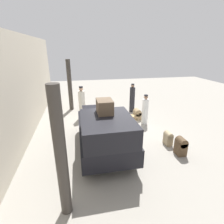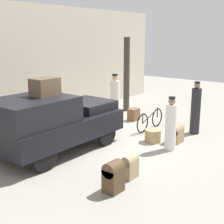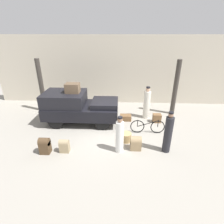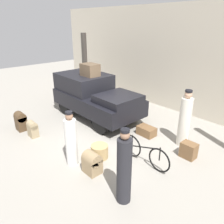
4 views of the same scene
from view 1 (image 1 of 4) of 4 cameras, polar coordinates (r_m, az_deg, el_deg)
The scene contains 16 objects.
ground_plane at distance 8.79m, azimuth 1.54°, elevation -6.17°, with size 30.00×30.00×0.00m, color gray.
station_building_facade at distance 8.18m, azimuth -27.55°, elevation 6.23°, with size 16.00×0.15×4.50m.
canopy_pillar_left at distance 4.18m, azimuth -16.35°, elevation -13.62°, with size 0.27×0.27×3.26m.
canopy_pillar_right at distance 11.73m, azimuth -13.62°, elevation 8.46°, with size 0.27×0.27×3.26m.
truck at distance 6.73m, azimuth -2.56°, elevation -5.94°, with size 3.95×1.88×1.72m.
bicycle at distance 10.46m, azimuth -0.06°, elevation 0.38°, with size 1.70×0.04×0.74m.
wicker_basket at distance 9.72m, azimuth 5.71°, elevation -2.30°, with size 0.52×0.52×0.41m.
conductor_in_dark_uniform at distance 11.22m, azimuth 6.60°, elevation 4.24°, with size 0.33×0.33×1.82m.
porter_lifting_near_truck at distance 10.27m, azimuth -9.80°, elevation 2.69°, with size 0.37×0.37×1.88m.
porter_carrying_trunk at distance 9.52m, azimuth 10.73°, elevation 0.45°, with size 0.33×0.33×1.62m.
suitcase_black_upright at distance 9.40m, azimuth -6.91°, elevation -3.46°, with size 0.64×0.42×0.31m.
trunk_wicker_pale at distance 7.32m, azimuth 21.58°, elevation -10.21°, with size 0.41×0.34×0.71m.
suitcase_small_leather at distance 11.00m, azimuth -6.91°, elevation 0.57°, with size 0.44×0.34×0.48m.
trunk_umber_medium at distance 7.87m, azimuth 17.86°, elevation -8.06°, with size 0.40×0.27×0.58m.
trunk_barrel_dark at distance 10.22m, azimuth 8.22°, elevation -0.62°, with size 0.46×0.38×0.61m.
trunk_on_truck_roof at distance 6.16m, azimuth -2.42°, elevation 1.81°, with size 0.72×0.54×0.49m.
Camera 1 is at (-7.67, 1.79, 3.90)m, focal length 28.00 mm.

